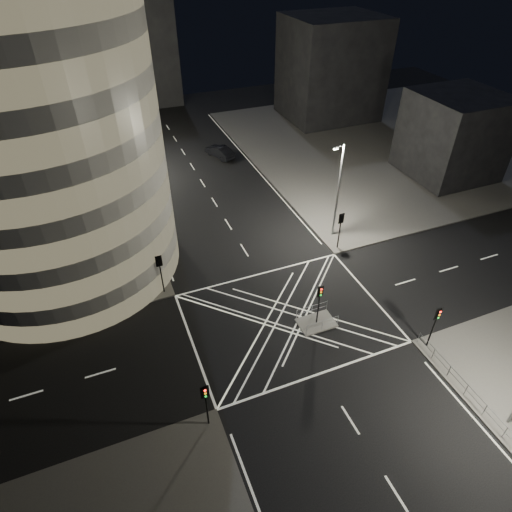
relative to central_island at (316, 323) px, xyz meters
name	(u,v)px	position (x,y,z in m)	size (l,w,h in m)	color
ground	(286,318)	(-2.00, 1.50, -0.07)	(120.00, 120.00, 0.00)	black
sidewalk_far_right	(386,142)	(27.00, 28.50, 0.00)	(42.00, 42.00, 0.15)	#555350
central_island	(316,323)	(0.00, 0.00, 0.00)	(3.00, 2.00, 0.15)	slate
building_right_far	(331,68)	(24.00, 41.50, 7.58)	(14.00, 12.00, 15.00)	black
building_right_near	(453,135)	(28.00, 17.50, 5.08)	(10.00, 10.00, 10.00)	black
building_far_end	(120,51)	(-6.00, 59.50, 8.93)	(18.00, 8.00, 18.00)	black
tree_a	(132,241)	(-12.50, 10.50, 4.61)	(4.79, 4.79, 7.30)	black
tree_b	(122,206)	(-12.50, 16.50, 4.62)	(4.91, 4.91, 7.37)	black
tree_c	(114,180)	(-12.50, 22.50, 4.40)	(4.12, 4.12, 6.71)	black
tree_d	(106,151)	(-12.50, 28.50, 5.19)	(5.70, 5.70, 8.40)	black
tree_e	(103,141)	(-12.50, 34.50, 4.06)	(4.54, 4.54, 6.60)	black
traffic_signal_fl	(160,267)	(-10.80, 8.30, 2.84)	(0.55, 0.22, 4.00)	black
traffic_signal_nl	(206,398)	(-10.80, -5.30, 2.84)	(0.55, 0.22, 4.00)	black
traffic_signal_fr	(341,224)	(6.80, 8.30, 2.84)	(0.55, 0.22, 4.00)	black
traffic_signal_nr	(436,320)	(6.80, -5.30, 2.84)	(0.55, 0.22, 4.00)	black
traffic_signal_island	(320,298)	(0.00, 0.00, 2.84)	(0.55, 0.22, 4.00)	black
street_lamp_left_near	(137,212)	(-11.44, 13.50, 5.47)	(1.25, 0.25, 10.00)	slate
street_lamp_left_far	(112,138)	(-11.44, 31.50, 5.47)	(1.25, 0.25, 10.00)	slate
street_lamp_right_far	(338,189)	(7.44, 10.50, 5.47)	(1.25, 0.25, 10.00)	slate
railing_near_right	(475,399)	(6.30, -10.65, 0.62)	(0.06, 11.70, 1.10)	slate
railing_island_south	(322,325)	(0.00, -0.90, 0.62)	(2.80, 0.06, 1.10)	slate
railing_island_north	(312,310)	(0.00, 0.90, 0.62)	(2.80, 0.06, 1.10)	slate
sedan	(220,152)	(2.41, 32.97, 0.72)	(1.68, 4.82, 1.59)	black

